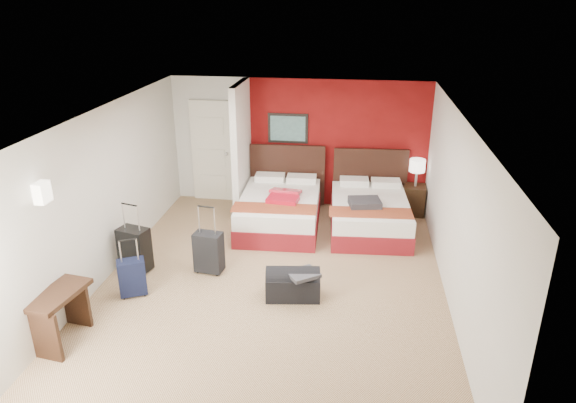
% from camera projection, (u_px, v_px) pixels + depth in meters
% --- Properties ---
extents(ground, '(6.50, 6.50, 0.00)m').
position_uv_depth(ground, '(272.00, 284.00, 7.70)').
color(ground, tan).
rests_on(ground, ground).
extents(room_walls, '(5.02, 6.52, 2.50)m').
position_uv_depth(room_walls, '(202.00, 169.00, 8.70)').
color(room_walls, silver).
rests_on(room_walls, ground).
extents(red_accent_panel, '(3.50, 0.04, 2.50)m').
position_uv_depth(red_accent_panel, '(337.00, 145.00, 10.10)').
color(red_accent_panel, maroon).
rests_on(red_accent_panel, ground).
extents(partition_wall, '(0.12, 1.20, 2.50)m').
position_uv_depth(partition_wall, '(242.00, 150.00, 9.75)').
color(partition_wall, silver).
rests_on(partition_wall, ground).
extents(entry_door, '(0.82, 0.06, 2.05)m').
position_uv_depth(entry_door, '(212.00, 151.00, 10.47)').
color(entry_door, silver).
rests_on(entry_door, ground).
extents(bed_left, '(1.47, 2.05, 0.60)m').
position_uv_depth(bed_left, '(280.00, 211.00, 9.46)').
color(bed_left, white).
rests_on(bed_left, ground).
extents(bed_right, '(1.46, 2.01, 0.58)m').
position_uv_depth(bed_right, '(369.00, 215.00, 9.32)').
color(bed_right, white).
rests_on(bed_right, ground).
extents(red_suitcase_open, '(0.61, 0.79, 0.09)m').
position_uv_depth(red_suitcase_open, '(284.00, 196.00, 9.22)').
color(red_suitcase_open, red).
rests_on(red_suitcase_open, bed_left).
extents(jacket_bundle, '(0.60, 0.51, 0.13)m').
position_uv_depth(jacket_bundle, '(365.00, 203.00, 8.92)').
color(jacket_bundle, '#353439').
rests_on(jacket_bundle, bed_right).
extents(nightstand, '(0.44, 0.44, 0.57)m').
position_uv_depth(nightstand, '(414.00, 200.00, 10.01)').
color(nightstand, black).
rests_on(nightstand, ground).
extents(table_lamp, '(0.39, 0.39, 0.53)m').
position_uv_depth(table_lamp, '(417.00, 173.00, 9.80)').
color(table_lamp, white).
rests_on(table_lamp, nightstand).
extents(suitcase_black, '(0.51, 0.39, 0.68)m').
position_uv_depth(suitcase_black, '(135.00, 251.00, 7.94)').
color(suitcase_black, black).
rests_on(suitcase_black, ground).
extents(suitcase_charcoal, '(0.45, 0.31, 0.62)m').
position_uv_depth(suitcase_charcoal, '(209.00, 254.00, 7.92)').
color(suitcase_charcoal, black).
rests_on(suitcase_charcoal, ground).
extents(suitcase_navy, '(0.43, 0.37, 0.52)m').
position_uv_depth(suitcase_navy, '(132.00, 279.00, 7.32)').
color(suitcase_navy, black).
rests_on(suitcase_navy, ground).
extents(duffel_bag, '(0.80, 0.49, 0.38)m').
position_uv_depth(duffel_bag, '(293.00, 285.00, 7.30)').
color(duffel_bag, black).
rests_on(duffel_bag, ground).
extents(jacket_draped, '(0.52, 0.51, 0.05)m').
position_uv_depth(jacket_draped, '(303.00, 274.00, 7.15)').
color(jacket_draped, '#3E3E43').
rests_on(jacket_draped, duffel_bag).
extents(desk, '(0.53, 0.88, 0.69)m').
position_uv_depth(desk, '(62.00, 317.00, 6.32)').
color(desk, '#321B10').
rests_on(desk, ground).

